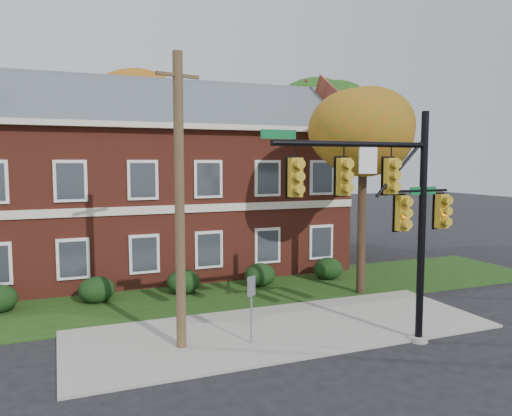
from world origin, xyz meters
name	(u,v)px	position (x,y,z in m)	size (l,w,h in m)	color
ground	(297,340)	(0.00, 0.00, 0.00)	(120.00, 120.00, 0.00)	black
sidewalk	(284,329)	(0.00, 1.00, 0.04)	(14.00, 5.00, 0.08)	gray
grass_strip	(234,293)	(0.00, 6.00, 0.02)	(30.00, 6.00, 0.04)	#193811
apartment_building	(158,173)	(-2.00, 11.95, 4.99)	(18.80, 8.80, 9.74)	maroon
hedge_left	(97,290)	(-5.50, 6.70, 0.53)	(1.40, 1.26, 1.05)	black
hedge_center	(183,282)	(-2.00, 6.70, 0.53)	(1.40, 1.26, 1.05)	black
hedge_right	(260,275)	(1.50, 6.70, 0.53)	(1.40, 1.26, 1.05)	black
hedge_far_right	(328,269)	(5.00, 6.70, 0.53)	(1.40, 1.26, 1.05)	black
tree_near_right	(370,135)	(5.22, 3.87, 6.67)	(4.50, 4.25, 8.58)	black
tree_right_rear	(341,119)	(9.31, 12.81, 8.12)	(6.30, 5.95, 10.62)	black
tree_far_rear	(154,112)	(-0.66, 19.79, 8.84)	(6.84, 6.46, 11.52)	black
traffic_signal	(388,202)	(2.19, -1.52, 4.40)	(6.35, 0.57, 7.08)	gray
utility_pole	(180,202)	(-3.54, 0.61, 4.41)	(1.33, 0.46, 8.70)	#4B3723
sign_post	(251,299)	(-1.50, 0.11, 1.46)	(0.30, 0.16, 2.15)	slate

